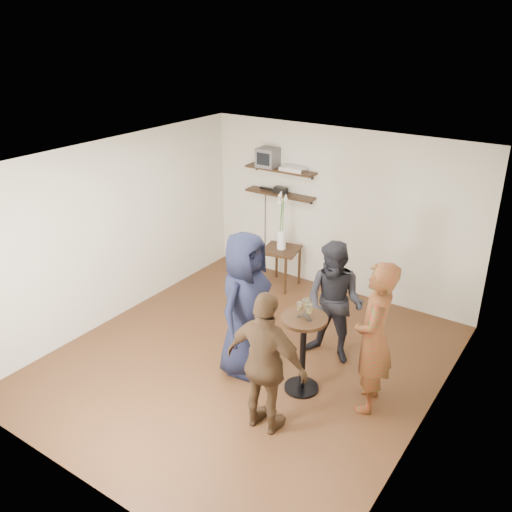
{
  "coord_description": "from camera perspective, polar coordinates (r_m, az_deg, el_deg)",
  "views": [
    {
      "loc": [
        3.38,
        -4.77,
        4.04
      ],
      "look_at": [
        -0.13,
        0.4,
        1.29
      ],
      "focal_mm": 38.0,
      "sensor_mm": 36.0,
      "label": 1
    }
  ],
  "objects": [
    {
      "name": "wine_glass_bl",
      "position": [
        6.11,
        5.15,
        -5.11
      ],
      "size": [
        0.06,
        0.06,
        0.19
      ],
      "color": "silver",
      "rests_on": "drinks_table"
    },
    {
      "name": "person_plaid",
      "position": [
        6.04,
        12.3,
        -8.41
      ],
      "size": [
        0.56,
        0.73,
        1.77
      ],
      "primitive_type": "imported",
      "rotation": [
        0.0,
        0.0,
        -1.34
      ],
      "color": "red",
      "rests_on": "room"
    },
    {
      "name": "vase_lilies",
      "position": [
        8.57,
        2.71,
        2.73
      ],
      "size": [
        0.2,
        0.2,
        1.0
      ],
      "rotation": [
        0.0,
        0.0,
        0.2
      ],
      "color": "white",
      "rests_on": "side_table"
    },
    {
      "name": "wine_glass_br",
      "position": [
        6.06,
        5.36,
        -5.15
      ],
      "size": [
        0.07,
        0.07,
        0.22
      ],
      "color": "silver",
      "rests_on": "drinks_table"
    },
    {
      "name": "crt_monitor",
      "position": [
        8.74,
        1.3,
        10.34
      ],
      "size": [
        0.32,
        0.3,
        0.3
      ],
      "primitive_type": "cube",
      "color": "#59595B",
      "rests_on": "shelf_upper"
    },
    {
      "name": "power_strip",
      "position": [
        8.94,
        1.29,
        7.09
      ],
      "size": [
        0.3,
        0.05,
        0.03
      ],
      "primitive_type": "cube",
      "color": "black",
      "rests_on": "shelf_lower"
    },
    {
      "name": "person_dark",
      "position": [
        6.82,
        8.26,
        -4.93
      ],
      "size": [
        0.78,
        0.61,
        1.6
      ],
      "primitive_type": "imported",
      "rotation": [
        0.0,
        0.0,
        0.01
      ],
      "color": "black",
      "rests_on": "room"
    },
    {
      "name": "wine_glass_fl",
      "position": [
        6.06,
        4.62,
        -5.36
      ],
      "size": [
        0.06,
        0.06,
        0.19
      ],
      "color": "silver",
      "rests_on": "drinks_table"
    },
    {
      "name": "drinks_table",
      "position": [
        6.3,
        4.99,
        -9.19
      ],
      "size": [
        0.53,
        0.53,
        0.98
      ],
      "color": "black",
      "rests_on": "room"
    },
    {
      "name": "person_navy",
      "position": [
        6.48,
        -1.16,
        -5.14
      ],
      "size": [
        0.63,
        0.92,
        1.83
      ],
      "primitive_type": "imported",
      "rotation": [
        0.0,
        0.0,
        1.62
      ],
      "color": "black",
      "rests_on": "room"
    },
    {
      "name": "wine_glass_fr",
      "position": [
        6.0,
        5.69,
        -5.6
      ],
      "size": [
        0.07,
        0.07,
        0.21
      ],
      "color": "silver",
      "rests_on": "drinks_table"
    },
    {
      "name": "room",
      "position": [
        6.46,
        -1.06,
        -1.39
      ],
      "size": [
        4.58,
        5.08,
        2.68
      ],
      "color": "#472D17",
      "rests_on": "ground"
    },
    {
      "name": "radio",
      "position": [
        8.75,
        2.62,
        6.94
      ],
      "size": [
        0.22,
        0.1,
        0.1
      ],
      "primitive_type": "cube",
      "color": "black",
      "rests_on": "shelf_lower"
    },
    {
      "name": "shelf_upper",
      "position": [
        8.66,
        2.58,
        9.06
      ],
      "size": [
        1.2,
        0.25,
        0.04
      ],
      "primitive_type": "cube",
      "color": "black",
      "rests_on": "room"
    },
    {
      "name": "side_table",
      "position": [
        8.73,
        2.66,
        0.13
      ],
      "size": [
        0.65,
        0.65,
        0.66
      ],
      "rotation": [
        0.0,
        0.0,
        0.2
      ],
      "color": "black",
      "rests_on": "room"
    },
    {
      "name": "person_brown",
      "position": [
        5.64,
        1.09,
        -11.3
      ],
      "size": [
        0.95,
        0.4,
        1.61
      ],
      "primitive_type": "imported",
      "rotation": [
        0.0,
        0.0,
        3.15
      ],
      "color": "#432E1D",
      "rests_on": "room"
    },
    {
      "name": "shelf_lower",
      "position": [
        8.77,
        2.53,
        6.53
      ],
      "size": [
        1.2,
        0.25,
        0.04
      ],
      "primitive_type": "cube",
      "color": "black",
      "rests_on": "room"
    },
    {
      "name": "dvd_deck",
      "position": [
        8.53,
        3.98,
        9.13
      ],
      "size": [
        0.4,
        0.24,
        0.06
      ],
      "primitive_type": "cube",
      "color": "silver",
      "rests_on": "shelf_upper"
    }
  ]
}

